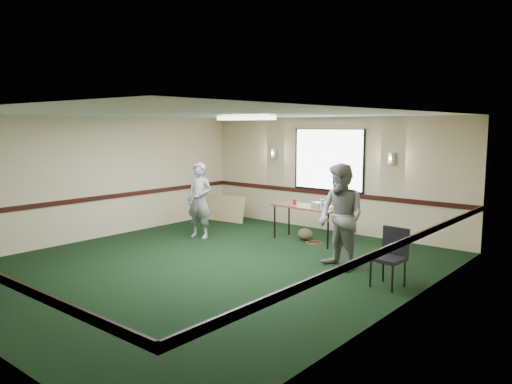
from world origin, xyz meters
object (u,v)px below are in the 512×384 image
Objects in this scene: person_left at (200,200)px; person_right at (341,217)px; projector at (319,205)px; conference_chair at (391,252)px; folding_table at (307,209)px.

person_left is 3.71m from person_right.
projector is at bearing 16.66° from person_left.
folding_table is at bearing 153.14° from conference_chair.
folding_table is 0.29m from projector.
conference_chair is (2.44, -1.73, -0.29)m from projector.
projector reaches higher than folding_table.
conference_chair is at bearing -28.29° from folding_table.
person_left is 0.91× the size of person_right.
projector is at bearing 149.55° from conference_chair.
folding_table is 1.74× the size of conference_chair.
projector is (0.26, 0.06, 0.11)m from folding_table.
person_right reaches higher than projector.
person_right is at bearing -14.77° from person_left.
projector is 0.32× the size of conference_chair.
person_left is at bearing 179.42° from conference_chair.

